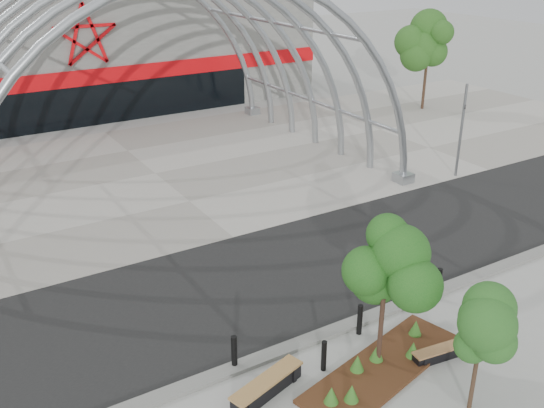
% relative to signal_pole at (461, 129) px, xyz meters
% --- Properties ---
extents(ground, '(140.00, 140.00, 0.00)m').
position_rel_signal_pole_xyz_m(ground, '(-12.89, -7.28, -2.46)').
color(ground, '#9E9E99').
rests_on(ground, ground).
extents(road, '(140.00, 7.00, 0.02)m').
position_rel_signal_pole_xyz_m(road, '(-12.89, -3.78, -2.45)').
color(road, black).
rests_on(road, ground).
extents(forecourt, '(60.00, 17.00, 0.04)m').
position_rel_signal_pole_xyz_m(forecourt, '(-12.89, 8.22, -2.44)').
color(forecourt, gray).
rests_on(forecourt, ground).
extents(kerb, '(60.00, 0.50, 0.12)m').
position_rel_signal_pole_xyz_m(kerb, '(-12.89, -7.53, -2.40)').
color(kerb, slate).
rests_on(kerb, ground).
extents(arena_building, '(34.00, 15.24, 8.00)m').
position_rel_signal_pole_xyz_m(arena_building, '(-12.89, 26.17, 1.53)').
color(arena_building, slate).
rests_on(arena_building, ground).
extents(vault_canopy, '(20.80, 15.80, 20.36)m').
position_rel_signal_pole_xyz_m(vault_canopy, '(-12.89, 8.22, -2.44)').
color(vault_canopy, '#969A9F').
rests_on(vault_canopy, ground).
extents(planting_bed, '(5.77, 2.95, 0.58)m').
position_rel_signal_pole_xyz_m(planting_bed, '(-13.23, -9.65, -2.32)').
color(planting_bed, '#3A1B0E').
rests_on(planting_bed, ground).
extents(signal_pole, '(0.15, 0.66, 4.71)m').
position_rel_signal_pole_xyz_m(signal_pole, '(0.00, 0.00, 0.00)').
color(signal_pole, slate).
rests_on(signal_pole, ground).
extents(street_tree_0, '(1.86, 1.86, 4.24)m').
position_rel_signal_pole_xyz_m(street_tree_0, '(-13.12, -9.39, 0.59)').
color(street_tree_0, black).
rests_on(street_tree_0, ground).
extents(street_tree_1, '(1.40, 1.40, 3.30)m').
position_rel_signal_pole_xyz_m(street_tree_1, '(-12.28, -11.96, -0.09)').
color(street_tree_1, '#332216').
rests_on(street_tree_1, ground).
extents(bench_0, '(2.40, 1.17, 0.49)m').
position_rel_signal_pole_xyz_m(bench_0, '(-16.43, -8.84, -2.22)').
color(bench_0, black).
rests_on(bench_0, ground).
extents(bench_1, '(1.81, 0.62, 0.37)m').
position_rel_signal_pole_xyz_m(bench_1, '(-11.45, -10.14, -2.28)').
color(bench_1, black).
rests_on(bench_1, ground).
extents(bollard_0, '(0.17, 0.17, 1.05)m').
position_rel_signal_pole_xyz_m(bollard_0, '(-16.65, -7.45, -1.94)').
color(bollard_0, black).
rests_on(bollard_0, ground).
extents(bollard_1, '(0.15, 0.15, 0.94)m').
position_rel_signal_pole_xyz_m(bollard_1, '(-14.58, -8.80, -1.99)').
color(bollard_1, black).
rests_on(bollard_1, ground).
extents(bollard_2, '(0.16, 0.16, 1.01)m').
position_rel_signal_pole_xyz_m(bollard_2, '(-12.66, -7.98, -1.96)').
color(bollard_2, black).
rests_on(bollard_2, ground).
extents(bollard_3, '(0.16, 0.16, 1.00)m').
position_rel_signal_pole_xyz_m(bollard_3, '(-9.98, -6.82, -1.96)').
color(bollard_3, black).
rests_on(bollard_3, ground).
extents(bollard_4, '(0.18, 0.18, 1.14)m').
position_rel_signal_pole_xyz_m(bollard_4, '(-9.22, -7.80, -1.89)').
color(bollard_4, black).
rests_on(bollard_4, ground).
extents(bg_tree_1, '(2.70, 2.70, 5.91)m').
position_rel_signal_pole_xyz_m(bg_tree_1, '(8.11, 10.72, 1.79)').
color(bg_tree_1, black).
rests_on(bg_tree_1, ground).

